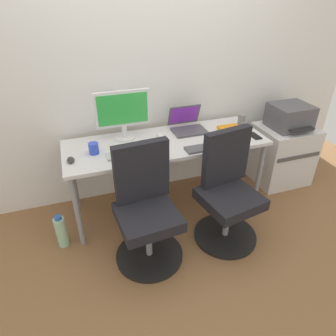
{
  "coord_description": "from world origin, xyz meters",
  "views": [
    {
      "loc": [
        -0.75,
        -2.25,
        1.88
      ],
      "look_at": [
        0.0,
        -0.05,
        0.46
      ],
      "focal_mm": 31.87,
      "sensor_mm": 36.0,
      "label": 1
    }
  ],
  "objects_px": {
    "office_chair_right": "(227,193)",
    "printer": "(290,116)",
    "office_chair_left": "(146,211)",
    "water_bottle_on_floor": "(61,231)",
    "desktop_monitor": "(123,112)",
    "side_cabinet": "(281,154)",
    "coffee_mug": "(94,148)",
    "open_laptop": "(187,124)"
  },
  "relations": [
    {
      "from": "office_chair_right",
      "to": "printer",
      "type": "xyz_separation_m",
      "value": [
        0.99,
        0.58,
        0.33
      ]
    },
    {
      "from": "office_chair_left",
      "to": "printer",
      "type": "bearing_deg",
      "value": 18.97
    },
    {
      "from": "office_chair_left",
      "to": "water_bottle_on_floor",
      "type": "relative_size",
      "value": 3.03
    },
    {
      "from": "printer",
      "to": "water_bottle_on_floor",
      "type": "bearing_deg",
      "value": -173.14
    },
    {
      "from": "printer",
      "to": "desktop_monitor",
      "type": "bearing_deg",
      "value": 175.69
    },
    {
      "from": "desktop_monitor",
      "to": "office_chair_left",
      "type": "bearing_deg",
      "value": -90.5
    },
    {
      "from": "side_cabinet",
      "to": "water_bottle_on_floor",
      "type": "bearing_deg",
      "value": -173.11
    },
    {
      "from": "desktop_monitor",
      "to": "coffee_mug",
      "type": "xyz_separation_m",
      "value": [
        -0.3,
        -0.2,
        -0.2
      ]
    },
    {
      "from": "office_chair_left",
      "to": "open_laptop",
      "type": "xyz_separation_m",
      "value": [
        0.61,
        0.7,
        0.34
      ]
    },
    {
      "from": "side_cabinet",
      "to": "desktop_monitor",
      "type": "height_order",
      "value": "desktop_monitor"
    },
    {
      "from": "office_chair_left",
      "to": "side_cabinet",
      "type": "height_order",
      "value": "office_chair_left"
    },
    {
      "from": "side_cabinet",
      "to": "desktop_monitor",
      "type": "xyz_separation_m",
      "value": [
        -1.68,
        0.13,
        0.65
      ]
    },
    {
      "from": "side_cabinet",
      "to": "printer",
      "type": "relative_size",
      "value": 1.58
    },
    {
      "from": "side_cabinet",
      "to": "open_laptop",
      "type": "xyz_separation_m",
      "value": [
        -1.08,
        0.12,
        0.45
      ]
    },
    {
      "from": "office_chair_right",
      "to": "desktop_monitor",
      "type": "height_order",
      "value": "desktop_monitor"
    },
    {
      "from": "side_cabinet",
      "to": "printer",
      "type": "height_order",
      "value": "printer"
    },
    {
      "from": "office_chair_right",
      "to": "water_bottle_on_floor",
      "type": "bearing_deg",
      "value": 167.57
    },
    {
      "from": "office_chair_right",
      "to": "water_bottle_on_floor",
      "type": "xyz_separation_m",
      "value": [
        -1.35,
        0.3,
        -0.28
      ]
    },
    {
      "from": "office_chair_left",
      "to": "office_chair_right",
      "type": "distance_m",
      "value": 0.69
    },
    {
      "from": "open_laptop",
      "to": "coffee_mug",
      "type": "xyz_separation_m",
      "value": [
        -0.9,
        -0.2,
        -0.01
      ]
    },
    {
      "from": "office_chair_right",
      "to": "coffee_mug",
      "type": "bearing_deg",
      "value": 152.94
    },
    {
      "from": "office_chair_left",
      "to": "water_bottle_on_floor",
      "type": "bearing_deg",
      "value": 155.72
    },
    {
      "from": "desktop_monitor",
      "to": "coffee_mug",
      "type": "relative_size",
      "value": 5.22
    },
    {
      "from": "office_chair_left",
      "to": "printer",
      "type": "xyz_separation_m",
      "value": [
        1.68,
        0.58,
        0.33
      ]
    },
    {
      "from": "office_chair_left",
      "to": "office_chair_right",
      "type": "bearing_deg",
      "value": -0.06
    },
    {
      "from": "water_bottle_on_floor",
      "to": "open_laptop",
      "type": "xyz_separation_m",
      "value": [
        1.27,
        0.4,
        0.62
      ]
    },
    {
      "from": "water_bottle_on_floor",
      "to": "desktop_monitor",
      "type": "distance_m",
      "value": 1.13
    },
    {
      "from": "printer",
      "to": "desktop_monitor",
      "type": "relative_size",
      "value": 0.83
    },
    {
      "from": "printer",
      "to": "desktop_monitor",
      "type": "distance_m",
      "value": 1.7
    },
    {
      "from": "printer",
      "to": "coffee_mug",
      "type": "relative_size",
      "value": 4.35
    },
    {
      "from": "office_chair_right",
      "to": "side_cabinet",
      "type": "bearing_deg",
      "value": 30.37
    },
    {
      "from": "office_chair_right",
      "to": "open_laptop",
      "type": "xyz_separation_m",
      "value": [
        -0.09,
        0.7,
        0.34
      ]
    },
    {
      "from": "desktop_monitor",
      "to": "open_laptop",
      "type": "relative_size",
      "value": 1.55
    },
    {
      "from": "coffee_mug",
      "to": "side_cabinet",
      "type": "bearing_deg",
      "value": 2.28
    },
    {
      "from": "water_bottle_on_floor",
      "to": "coffee_mug",
      "type": "relative_size",
      "value": 3.37
    },
    {
      "from": "side_cabinet",
      "to": "coffee_mug",
      "type": "relative_size",
      "value": 6.88
    },
    {
      "from": "side_cabinet",
      "to": "coffee_mug",
      "type": "distance_m",
      "value": 2.02
    },
    {
      "from": "office_chair_left",
      "to": "coffee_mug",
      "type": "relative_size",
      "value": 10.22
    },
    {
      "from": "printer",
      "to": "office_chair_left",
      "type": "bearing_deg",
      "value": -161.03
    },
    {
      "from": "open_laptop",
      "to": "coffee_mug",
      "type": "height_order",
      "value": "open_laptop"
    },
    {
      "from": "office_chair_left",
      "to": "desktop_monitor",
      "type": "distance_m",
      "value": 0.89
    },
    {
      "from": "printer",
      "to": "open_laptop",
      "type": "xyz_separation_m",
      "value": [
        -1.08,
        0.12,
        0.01
      ]
    }
  ]
}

